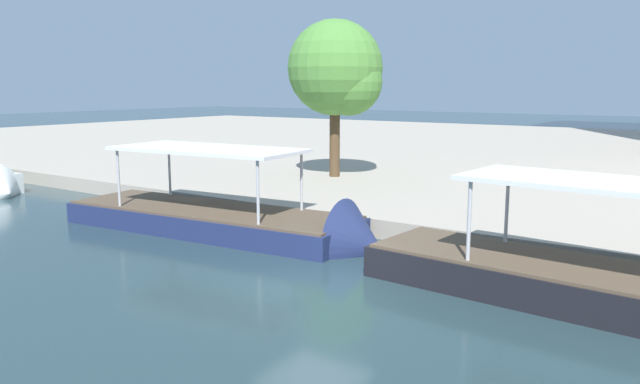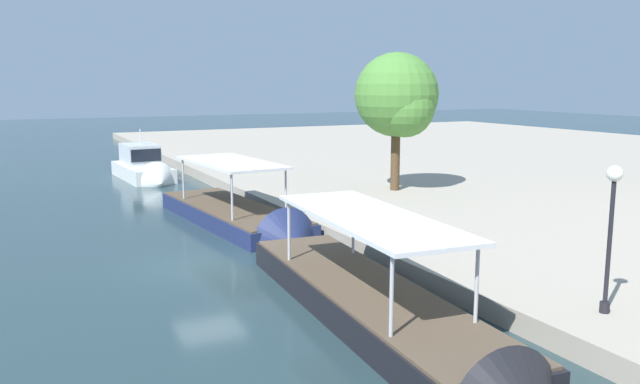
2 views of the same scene
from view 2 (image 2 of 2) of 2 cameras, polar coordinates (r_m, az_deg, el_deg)
ground_plane at (r=24.75m, az=-9.81°, el=-6.50°), size 220.00×220.00×0.00m
motor_yacht_0 at (r=47.39m, az=-15.18°, el=1.81°), size 8.45×3.25×4.58m
tour_boat_1 at (r=31.01m, az=-6.83°, el=-2.54°), size 12.83×4.33×4.38m
tour_boat_2 at (r=18.47m, az=5.82°, el=-10.84°), size 14.48×3.90×4.16m
lamp_post at (r=18.70m, az=24.28°, el=-2.17°), size 0.42×0.42×4.01m
tree_1 at (r=36.97m, az=7.04°, el=8.28°), size 4.80×4.75×7.83m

